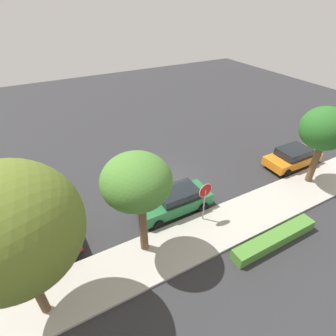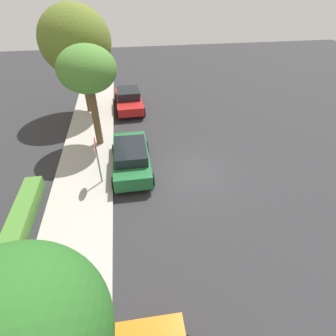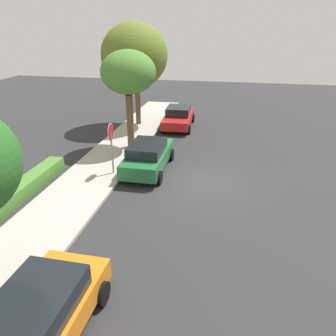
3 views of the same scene
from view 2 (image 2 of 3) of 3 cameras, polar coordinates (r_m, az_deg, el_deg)
ground_plane at (r=13.75m, az=4.70°, el=-1.09°), size 60.00×60.00×0.00m
sidewalk_curb at (r=13.63m, az=-17.93°, el=-3.06°), size 32.00×2.90×0.14m
stop_sign at (r=12.37m, az=-15.32°, el=3.27°), size 0.85×0.08×2.65m
parked_car_green at (r=13.65m, az=-8.04°, el=2.39°), size 4.41×2.03×1.51m
parked_car_red at (r=20.70m, az=-8.55°, el=14.58°), size 4.50×2.17×1.47m
street_tree_near_corner at (r=14.97m, az=-17.20°, el=19.63°), size 3.06×3.06×5.65m
street_tree_far at (r=19.44m, az=-19.49°, el=24.55°), size 4.51×4.51×7.10m
front_yard_hedge at (r=12.34m, az=-29.57°, el=-10.31°), size 5.27×0.77×0.62m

